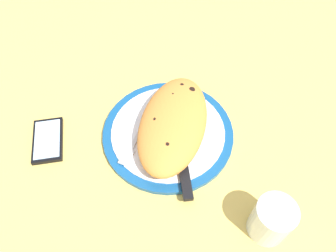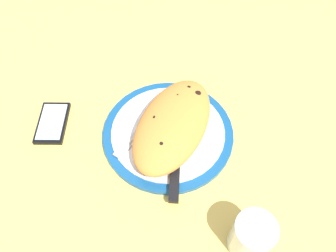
# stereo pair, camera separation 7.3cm
# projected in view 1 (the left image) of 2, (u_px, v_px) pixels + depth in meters

# --- Properties ---
(ground_plane) EXTENTS (1.50, 1.50, 0.03)m
(ground_plane) POSITION_uv_depth(u_px,v_px,m) (168.00, 138.00, 0.77)
(ground_plane) COLOR #DBB756
(plate) EXTENTS (0.29, 0.29, 0.02)m
(plate) POSITION_uv_depth(u_px,v_px,m) (168.00, 133.00, 0.75)
(plate) COLOR navy
(plate) RESTS_ON ground_plane
(calzone) EXTENTS (0.27, 0.15, 0.06)m
(calzone) POSITION_uv_depth(u_px,v_px,m) (173.00, 123.00, 0.72)
(calzone) COLOR orange
(calzone) RESTS_ON plate
(fork) EXTENTS (0.15, 0.04, 0.00)m
(fork) POSITION_uv_depth(u_px,v_px,m) (135.00, 142.00, 0.73)
(fork) COLOR silver
(fork) RESTS_ON plate
(knife) EXTENTS (0.21, 0.09, 0.01)m
(knife) POSITION_uv_depth(u_px,v_px,m) (183.00, 166.00, 0.69)
(knife) COLOR silver
(knife) RESTS_ON plate
(smartphone) EXTENTS (0.13, 0.10, 0.01)m
(smartphone) POSITION_uv_depth(u_px,v_px,m) (48.00, 140.00, 0.75)
(smartphone) COLOR black
(smartphone) RESTS_ON ground_plane
(water_glass) EXTENTS (0.07, 0.07, 0.09)m
(water_glass) POSITION_uv_depth(u_px,v_px,m) (271.00, 221.00, 0.61)
(water_glass) COLOR silver
(water_glass) RESTS_ON ground_plane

